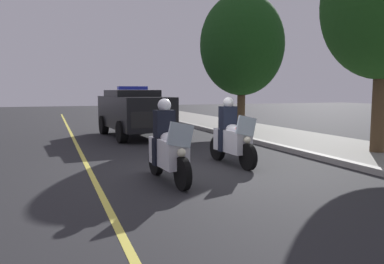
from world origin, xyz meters
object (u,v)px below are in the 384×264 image
Objects in this scene: police_motorcycle_lead_left at (168,148)px; police_motorcycle_lead_right at (232,137)px; police_suv at (134,111)px; tree_far_back at (242,45)px.

police_motorcycle_lead_left is 2.36m from police_motorcycle_lead_right.
police_motorcycle_lead_right is 6.76m from police_suv.
police_motorcycle_lead_left and police_motorcycle_lead_right have the same top height.
police_motorcycle_lead_right is at bearing 9.56° from police_suv.
police_motorcycle_lead_right is (-1.19, 2.04, 0.00)m from police_motorcycle_lead_left.
police_motorcycle_lead_left is 0.36× the size of tree_far_back.
police_motorcycle_lead_right is at bearing -29.50° from tree_far_back.
police_suv reaches higher than police_motorcycle_lead_left.
tree_far_back is (-6.39, 3.62, 3.15)m from police_motorcycle_lead_right.
police_suv is 5.50m from tree_far_back.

